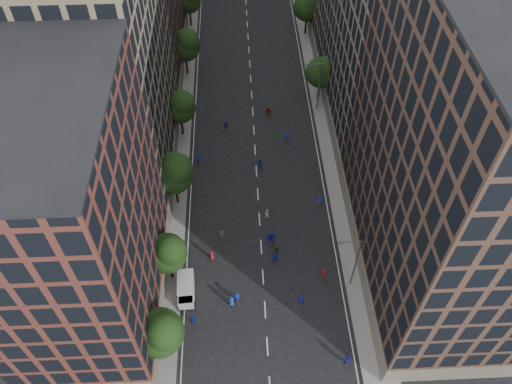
% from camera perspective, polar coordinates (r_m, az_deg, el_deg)
% --- Properties ---
extents(ground, '(240.00, 240.00, 0.00)m').
position_cam_1_polar(ground, '(79.63, -0.23, 6.86)').
color(ground, black).
rests_on(ground, ground).
extents(sidewalk_left, '(4.00, 105.00, 0.15)m').
position_cam_1_polar(sidewalk_left, '(85.79, -8.60, 9.94)').
color(sidewalk_left, slate).
rests_on(sidewalk_left, ground).
extents(sidewalk_right, '(4.00, 105.00, 0.15)m').
position_cam_1_polar(sidewalk_right, '(86.44, 7.66, 10.41)').
color(sidewalk_right, slate).
rests_on(sidewalk_right, ground).
extents(bldg_left_a, '(14.00, 22.00, 30.00)m').
position_cam_1_polar(bldg_left_a, '(51.55, -20.48, -3.58)').
color(bldg_left_a, '#5B2C23').
rests_on(bldg_left_a, ground).
extents(bldg_left_b, '(14.00, 26.00, 34.00)m').
position_cam_1_polar(bldg_left_b, '(67.22, -17.00, 13.96)').
color(bldg_left_b, '#7E6D52').
rests_on(bldg_left_b, ground).
extents(bldg_right_a, '(14.00, 30.00, 36.00)m').
position_cam_1_polar(bldg_right_a, '(53.54, 21.72, 3.26)').
color(bldg_right_a, '#4E3529').
rests_on(bldg_right_a, ground).
extents(bldg_right_b, '(14.00, 28.00, 33.00)m').
position_cam_1_polar(bldg_right_b, '(76.04, 14.84, 18.37)').
color(bldg_right_b, '#675F54').
rests_on(bldg_right_b, ground).
extents(tree_left_0, '(5.20, 5.20, 8.83)m').
position_cam_1_polar(tree_left_0, '(53.46, -10.85, -15.49)').
color(tree_left_0, black).
rests_on(tree_left_0, ground).
extents(tree_left_1, '(4.80, 4.80, 8.21)m').
position_cam_1_polar(tree_left_1, '(58.75, -10.03, -6.82)').
color(tree_left_1, black).
rests_on(tree_left_1, ground).
extents(tree_left_2, '(5.60, 5.60, 9.45)m').
position_cam_1_polar(tree_left_2, '(65.59, -9.37, 2.27)').
color(tree_left_2, black).
rests_on(tree_left_2, ground).
extents(tree_left_3, '(5.00, 5.00, 8.58)m').
position_cam_1_polar(tree_left_3, '(76.19, -8.67, 9.69)').
color(tree_left_3, black).
rests_on(tree_left_3, ground).
extents(tree_left_4, '(5.40, 5.40, 9.08)m').
position_cam_1_polar(tree_left_4, '(88.95, -8.10, 16.38)').
color(tree_left_4, black).
rests_on(tree_left_4, ground).
extents(tree_right_a, '(5.00, 5.00, 8.39)m').
position_cam_1_polar(tree_right_a, '(83.30, 7.59, 13.54)').
color(tree_right_a, black).
rests_on(tree_right_a, ground).
extents(tree_right_b, '(5.20, 5.20, 8.83)m').
position_cam_1_polar(tree_right_b, '(99.88, 6.02, 20.40)').
color(tree_right_b, black).
rests_on(tree_right_b, ground).
extents(streetlamp_near, '(2.64, 0.22, 9.06)m').
position_cam_1_polar(streetlamp_near, '(58.79, 11.18, -7.73)').
color(streetlamp_near, '#595B60').
rests_on(streetlamp_near, ground).
extents(streetlamp_far, '(2.64, 0.22, 9.06)m').
position_cam_1_polar(streetlamp_far, '(81.14, 7.11, 12.10)').
color(streetlamp_far, '#595B60').
rests_on(streetlamp_far, ground).
extents(cargo_van, '(2.22, 4.43, 2.31)m').
position_cam_1_polar(cargo_van, '(60.94, -8.01, -10.88)').
color(cargo_van, silver).
rests_on(cargo_van, ground).
extents(skater_0, '(0.96, 0.82, 1.66)m').
position_cam_1_polar(skater_0, '(60.06, -2.81, -12.36)').
color(skater_0, '#1640B8').
rests_on(skater_0, ground).
extents(skater_1, '(0.59, 0.40, 1.56)m').
position_cam_1_polar(skater_1, '(60.35, 5.17, -12.22)').
color(skater_1, '#1615B0').
rests_on(skater_1, ground).
extents(skater_2, '(0.87, 0.71, 1.68)m').
position_cam_1_polar(skater_2, '(57.81, 10.36, -18.33)').
color(skater_2, '#161191').
rests_on(skater_2, ground).
extents(skater_3, '(1.07, 0.69, 1.56)m').
position_cam_1_polar(skater_3, '(60.32, -2.18, -11.98)').
color(skater_3, '#1424A4').
rests_on(skater_3, ground).
extents(skater_4, '(0.92, 0.43, 1.53)m').
position_cam_1_polar(skater_4, '(59.40, -7.19, -14.31)').
color(skater_4, '#13249D').
rests_on(skater_4, ground).
extents(skater_5, '(1.50, 0.93, 1.54)m').
position_cam_1_polar(skater_5, '(63.23, 2.17, -7.52)').
color(skater_5, '#1624B3').
rests_on(skater_5, ground).
extents(skater_6, '(0.90, 0.76, 1.57)m').
position_cam_1_polar(skater_6, '(63.60, -5.09, -7.25)').
color(skater_6, maroon).
rests_on(skater_6, ground).
extents(skater_7, '(0.75, 0.63, 1.77)m').
position_cam_1_polar(skater_7, '(62.43, 7.77, -9.14)').
color(skater_7, maroon).
rests_on(skater_7, ground).
extents(skater_8, '(0.79, 0.63, 1.57)m').
position_cam_1_polar(skater_8, '(67.34, 1.24, -2.49)').
color(skater_8, silver).
rests_on(skater_8, ground).
extents(skater_9, '(1.38, 1.11, 1.87)m').
position_cam_1_polar(skater_9, '(65.04, -3.91, -5.05)').
color(skater_9, '#3B3C40').
rests_on(skater_9, ground).
extents(skater_10, '(0.92, 0.46, 1.51)m').
position_cam_1_polar(skater_10, '(63.87, 2.39, -6.70)').
color(skater_10, '#1F6A3B').
rests_on(skater_10, ground).
extents(skater_11, '(1.79, 0.78, 1.86)m').
position_cam_1_polar(skater_11, '(64.75, 1.72, -5.27)').
color(skater_11, '#161ABA').
rests_on(skater_11, ground).
extents(skater_12, '(0.81, 0.61, 1.50)m').
position_cam_1_polar(skater_12, '(69.45, 7.32, -0.92)').
color(skater_12, '#1734BC').
rests_on(skater_12, ground).
extents(skater_13, '(0.76, 0.63, 1.78)m').
position_cam_1_polar(skater_13, '(74.52, -6.58, 3.75)').
color(skater_13, '#162CB2').
rests_on(skater_13, ground).
extents(skater_14, '(0.86, 0.68, 1.75)m').
position_cam_1_polar(skater_14, '(73.33, 0.42, 3.19)').
color(skater_14, '#1533AA').
rests_on(skater_14, ground).
extents(skater_15, '(1.17, 0.73, 1.75)m').
position_cam_1_polar(skater_15, '(77.70, 3.49, 6.33)').
color(skater_15, navy).
rests_on(skater_15, ground).
extents(skater_16, '(1.02, 0.62, 1.62)m').
position_cam_1_polar(skater_16, '(79.68, -3.43, 7.57)').
color(skater_16, '#1A16B4').
rests_on(skater_16, ground).
extents(skater_17, '(1.73, 0.75, 1.80)m').
position_cam_1_polar(skater_17, '(82.00, 1.43, 9.15)').
color(skater_17, maroon).
rests_on(skater_17, ground).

